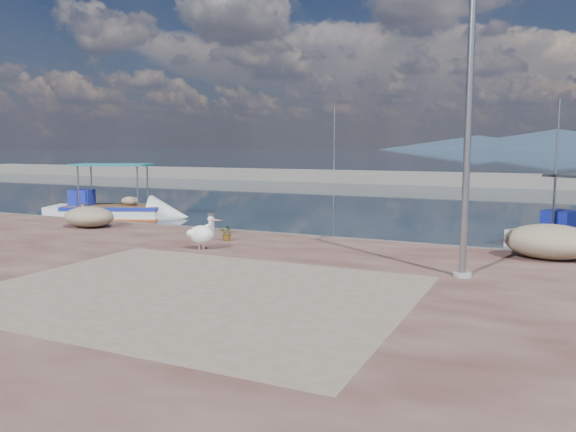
{
  "coord_description": "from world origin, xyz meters",
  "views": [
    {
      "loc": [
        7.77,
        -12.67,
        3.56
      ],
      "look_at": [
        0.0,
        3.8,
        1.3
      ],
      "focal_mm": 35.0,
      "sensor_mm": 36.0,
      "label": 1
    }
  ],
  "objects_px": {
    "boat_left": "(114,213)",
    "pelican": "(202,234)",
    "lamp_post": "(468,136)",
    "bollard_near": "(212,224)"
  },
  "relations": [
    {
      "from": "pelican",
      "to": "bollard_near",
      "type": "distance_m",
      "value": 2.62
    },
    {
      "from": "lamp_post",
      "to": "bollard_near",
      "type": "height_order",
      "value": "lamp_post"
    },
    {
      "from": "bollard_near",
      "to": "pelican",
      "type": "bearing_deg",
      "value": -63.48
    },
    {
      "from": "pelican",
      "to": "lamp_post",
      "type": "bearing_deg",
      "value": -25.39
    },
    {
      "from": "pelican",
      "to": "lamp_post",
      "type": "relative_size",
      "value": 0.15
    },
    {
      "from": "boat_left",
      "to": "pelican",
      "type": "xyz_separation_m",
      "value": [
        10.38,
        -7.61,
        0.73
      ]
    },
    {
      "from": "pelican",
      "to": "bollard_near",
      "type": "xyz_separation_m",
      "value": [
        -1.17,
        2.34,
        -0.05
      ]
    },
    {
      "from": "boat_left",
      "to": "lamp_post",
      "type": "bearing_deg",
      "value": -46.52
    },
    {
      "from": "pelican",
      "to": "bollard_near",
      "type": "bearing_deg",
      "value": 92.98
    },
    {
      "from": "boat_left",
      "to": "lamp_post",
      "type": "height_order",
      "value": "lamp_post"
    }
  ]
}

